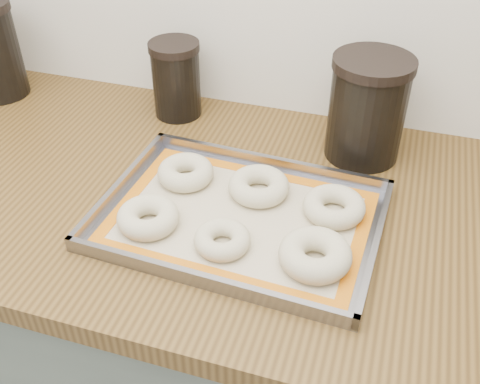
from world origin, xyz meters
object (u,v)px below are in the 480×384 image
(bagel_front_right, at_px, (315,255))
(canister_right, at_px, (367,108))
(canister_mid, at_px, (176,79))
(bagel_back_left, at_px, (186,172))
(bagel_back_mid, at_px, (259,186))
(bagel_front_mid, at_px, (222,240))
(bagel_front_left, at_px, (148,217))
(bagel_back_right, at_px, (334,206))
(baking_tray, at_px, (240,217))

(bagel_front_right, distance_m, canister_right, 0.34)
(canister_mid, bearing_deg, bagel_back_left, -64.69)
(bagel_front_right, relative_size, bagel_back_left, 1.10)
(bagel_back_mid, xyz_separation_m, canister_mid, (-0.25, 0.23, 0.06))
(bagel_back_left, xyz_separation_m, bagel_back_mid, (0.14, 0.00, -0.00))
(bagel_front_mid, relative_size, canister_mid, 0.55)
(bagel_front_mid, xyz_separation_m, canister_right, (0.17, 0.34, 0.08))
(bagel_front_left, relative_size, bagel_back_right, 0.98)
(bagel_front_right, bearing_deg, bagel_front_left, 178.60)
(baking_tray, height_order, canister_mid, canister_mid)
(bagel_back_mid, relative_size, canister_right, 0.53)
(bagel_back_mid, bearing_deg, canister_mid, 137.04)
(bagel_back_left, bearing_deg, bagel_front_mid, -50.74)
(baking_tray, xyz_separation_m, bagel_front_mid, (-0.01, -0.07, 0.01))
(bagel_back_mid, distance_m, bagel_back_right, 0.14)
(baking_tray, bearing_deg, bagel_back_mid, 80.57)
(bagel_front_mid, height_order, canister_mid, canister_mid)
(bagel_front_left, distance_m, bagel_back_mid, 0.20)
(bagel_back_left, xyz_separation_m, bagel_back_right, (0.27, -0.02, -0.00))
(baking_tray, xyz_separation_m, bagel_back_left, (-0.13, 0.07, 0.02))
(bagel_front_right, xyz_separation_m, canister_right, (0.03, 0.33, 0.08))
(bagel_back_mid, xyz_separation_m, bagel_back_right, (0.14, -0.02, -0.00))
(canister_right, bearing_deg, bagel_back_right, -95.14)
(canister_mid, distance_m, canister_right, 0.40)
(bagel_front_mid, xyz_separation_m, bagel_back_right, (0.15, 0.13, 0.00))
(bagel_front_left, relative_size, bagel_front_mid, 1.15)
(bagel_front_mid, bearing_deg, bagel_back_right, 40.47)
(bagel_front_left, distance_m, canister_mid, 0.38)
(baking_tray, bearing_deg, bagel_front_right, -26.28)
(bagel_front_mid, bearing_deg, bagel_back_left, 129.26)
(bagel_back_left, bearing_deg, baking_tray, -29.80)
(bagel_front_left, distance_m, canister_right, 0.45)
(bagel_front_mid, height_order, canister_right, canister_right)
(bagel_back_left, height_order, bagel_back_right, bagel_back_left)
(baking_tray, height_order, bagel_back_mid, bagel_back_mid)
(bagel_front_left, relative_size, bagel_back_mid, 0.96)
(baking_tray, bearing_deg, bagel_back_right, 20.83)
(bagel_back_left, height_order, canister_mid, canister_mid)
(canister_right, bearing_deg, canister_mid, 174.14)
(bagel_front_left, bearing_deg, bagel_back_right, 22.55)
(baking_tray, xyz_separation_m, bagel_front_left, (-0.14, -0.06, 0.02))
(bagel_back_left, relative_size, canister_mid, 0.63)
(baking_tray, relative_size, bagel_front_right, 4.27)
(bagel_front_left, distance_m, bagel_front_mid, 0.13)
(bagel_back_right, bearing_deg, bagel_front_mid, -139.53)
(canister_mid, relative_size, canister_right, 0.81)
(baking_tray, relative_size, bagel_back_mid, 4.45)
(canister_mid, bearing_deg, baking_tray, -52.17)
(bagel_front_right, distance_m, bagel_back_left, 0.30)
(bagel_back_left, distance_m, canister_mid, 0.26)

